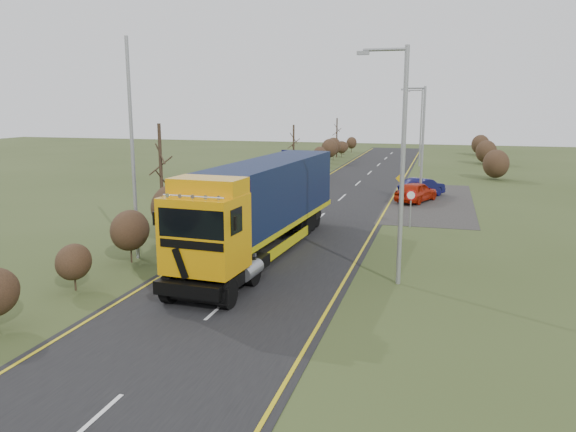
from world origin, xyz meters
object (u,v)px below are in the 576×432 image
Objects in this scene: car_blue_sedan at (422,188)px; car_red_hatchback at (416,192)px; speed_sign at (411,202)px; streetlight_near at (400,157)px; lorry at (262,202)px.

car_red_hatchback is at bearing 110.61° from car_blue_sedan.
car_red_hatchback is 2.24m from car_blue_sedan.
car_red_hatchback is 8.89m from speed_sign.
speed_sign reaches higher than car_blue_sedan.
streetlight_near reaches higher than car_red_hatchback.
lorry is 20.09m from car_blue_sedan.
lorry reaches higher than car_blue_sedan.
car_blue_sedan is 11.10m from speed_sign.
streetlight_near is at bearing -89.54° from speed_sign.
lorry is 17.91m from car_red_hatchback.
streetlight_near is at bearing 118.59° from car_blue_sedan.
lorry is 7.50m from streetlight_near.
lorry is at bearing -129.30° from speed_sign.
speed_sign is at bearing 117.86° from car_blue_sedan.
car_red_hatchback is (6.28, 16.67, -1.77)m from lorry.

